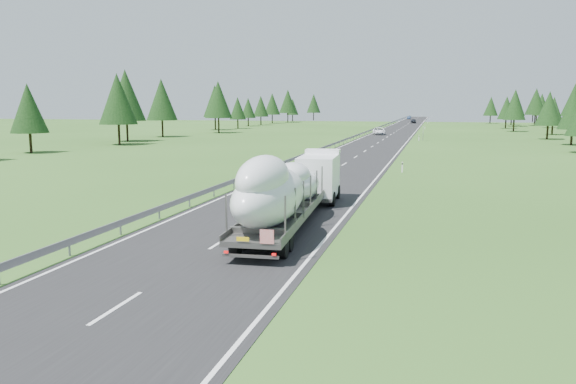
% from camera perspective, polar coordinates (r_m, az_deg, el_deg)
% --- Properties ---
extents(ground, '(400.00, 400.00, 0.00)m').
position_cam_1_polar(ground, '(26.49, -6.74, -5.04)').
color(ground, '#2B511B').
rests_on(ground, ground).
extents(road_surface, '(10.00, 400.00, 0.02)m').
position_cam_1_polar(road_surface, '(124.43, 10.43, 5.76)').
color(road_surface, black).
rests_on(road_surface, ground).
extents(guardrail, '(0.10, 400.00, 0.76)m').
position_cam_1_polar(guardrail, '(124.86, 8.00, 6.10)').
color(guardrail, slate).
rests_on(guardrail, ground).
extents(marker_posts, '(0.13, 350.08, 1.00)m').
position_cam_1_polar(marker_posts, '(179.02, 13.90, 6.70)').
color(marker_posts, silver).
rests_on(marker_posts, ground).
extents(highway_sign, '(0.08, 0.90, 2.60)m').
position_cam_1_polar(highway_sign, '(104.03, 13.57, 6.08)').
color(highway_sign, slate).
rests_on(highway_sign, ground).
extents(tree_line_left, '(14.79, 245.15, 12.59)m').
position_cam_1_polar(tree_line_left, '(114.14, -13.46, 9.08)').
color(tree_line_left, black).
rests_on(tree_line_left, ground).
extents(boat_truck, '(3.37, 18.24, 4.19)m').
position_cam_1_polar(boat_truck, '(29.15, 0.05, 0.53)').
color(boat_truck, white).
rests_on(boat_truck, ground).
extents(distant_van, '(3.13, 5.85, 1.56)m').
position_cam_1_polar(distant_van, '(123.56, 9.23, 6.13)').
color(distant_van, white).
rests_on(distant_van, ground).
extents(distant_car_dark, '(1.88, 4.61, 1.56)m').
position_cam_1_polar(distant_car_dark, '(205.48, 12.62, 7.05)').
color(distant_car_dark, black).
rests_on(distant_car_dark, ground).
extents(distant_car_blue, '(1.75, 4.34, 1.40)m').
position_cam_1_polar(distant_car_blue, '(264.38, 12.20, 7.39)').
color(distant_car_blue, '#192B47').
rests_on(distant_car_blue, ground).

